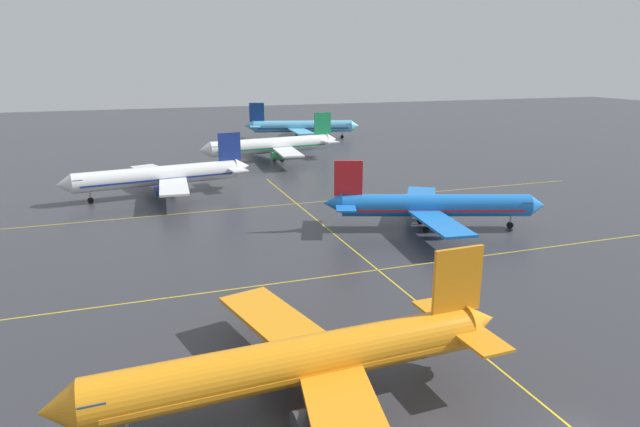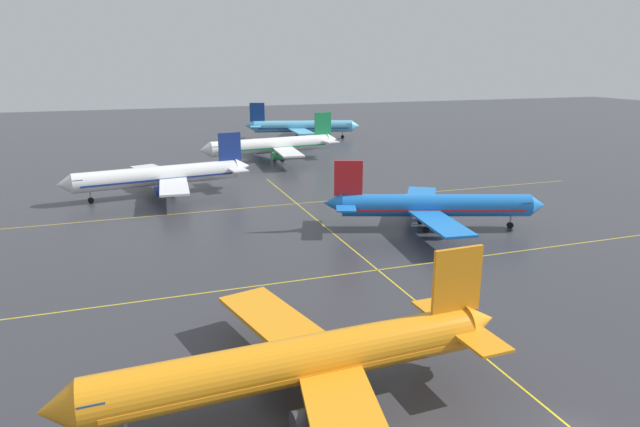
% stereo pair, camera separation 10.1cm
% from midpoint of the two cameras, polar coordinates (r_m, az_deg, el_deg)
% --- Properties ---
extents(airliner_front_gate, '(36.37, 31.40, 11.32)m').
position_cam_midpoint_polar(airliner_front_gate, '(43.86, -1.99, -15.02)').
color(airliner_front_gate, orange).
rests_on(airliner_front_gate, ground).
extents(airliner_second_row, '(34.55, 29.57, 11.05)m').
position_cam_midpoint_polar(airliner_second_row, '(89.72, 11.55, 0.80)').
color(airliner_second_row, blue).
rests_on(airliner_second_row, ground).
extents(airliner_third_row, '(37.71, 32.22, 11.73)m').
position_cam_midpoint_polar(airliner_third_row, '(114.15, -16.15, 3.77)').
color(airliner_third_row, white).
rests_on(airliner_third_row, ground).
extents(airliner_far_left_stand, '(39.45, 33.74, 12.27)m').
position_cam_midpoint_polar(airliner_far_left_stand, '(149.04, -4.95, 7.04)').
color(airliner_far_left_stand, white).
rests_on(airliner_far_left_stand, ground).
extents(airliner_far_right_stand, '(39.07, 33.28, 12.31)m').
position_cam_midpoint_polar(airliner_far_right_stand, '(191.32, -1.96, 8.98)').
color(airliner_far_right_stand, '#5BB7E5').
rests_on(airliner_far_right_stand, ground).
extents(taxiway_markings, '(124.94, 119.48, 0.01)m').
position_cam_midpoint_polar(taxiway_markings, '(72.02, 5.98, -5.82)').
color(taxiway_markings, yellow).
rests_on(taxiway_markings, ground).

